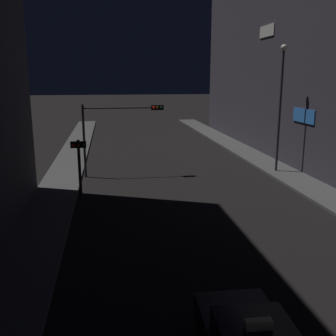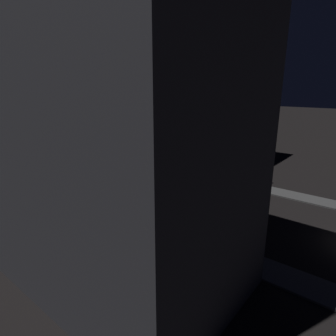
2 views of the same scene
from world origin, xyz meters
name	(u,v)px [view 1 (image 1 of 2)]	position (x,y,z in m)	size (l,w,h in m)	color
sidewalk_left	(64,175)	(-7.31, 29.57, 0.08)	(2.38, 63.13, 0.15)	#4C4C4C
sidewalk_right	(273,167)	(7.31, 29.57, 0.08)	(2.38, 63.13, 0.15)	#4C4C4C
building_facade_right	(325,21)	(13.38, 34.85, 10.82)	(9.85, 34.95, 21.65)	#3D3842
traffic_light_overhead	(117,123)	(-3.72, 28.99, 3.50)	(5.23, 0.42, 4.71)	#2D2D33
traffic_light_left_kerb	(79,157)	(-5.87, 24.23, 2.33)	(0.80, 0.42, 3.21)	#2D2D33
street_lamp_far_block	(281,97)	(6.93, 28.23, 5.10)	(0.40, 0.40, 8.27)	#2D2D33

